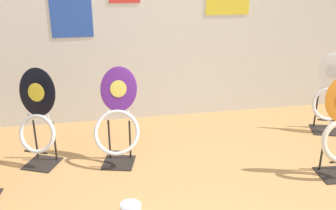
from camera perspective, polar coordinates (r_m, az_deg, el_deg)
wall_back at (r=4.25m, az=-1.99°, el=14.84°), size 8.00×0.07×2.60m
toilet_seat_display_purple_note at (r=3.41m, az=-7.71°, el=-2.76°), size 0.46×0.47×0.87m
toilet_seat_display_white_plain at (r=4.38m, az=23.46°, el=1.26°), size 0.40×0.36×0.87m
toilet_seat_display_jazz_black at (r=3.53m, az=-19.23°, el=-2.05°), size 0.41×0.37×0.90m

